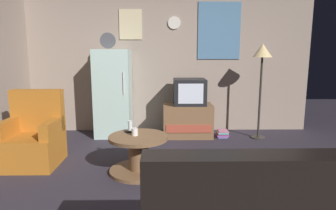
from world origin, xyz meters
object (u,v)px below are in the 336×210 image
(tv_stand, at_px, (188,120))
(wine_glass, at_px, (130,127))
(coffee_table, at_px, (139,154))
(mug_ceramic_white, at_px, (135,132))
(remote_control, at_px, (131,132))
(armchair, at_px, (33,139))
(book_stack, at_px, (223,134))
(crt_tv, at_px, (189,92))
(standing_lamp, at_px, (262,58))
(fridge, at_px, (113,93))

(tv_stand, relative_size, wine_glass, 5.60)
(coffee_table, relative_size, mug_ceramic_white, 8.00)
(mug_ceramic_white, bearing_deg, remote_control, 117.00)
(armchair, bearing_deg, tv_stand, 30.78)
(remote_control, distance_m, book_stack, 2.00)
(wine_glass, distance_m, book_stack, 2.01)
(remote_control, height_order, book_stack, remote_control)
(crt_tv, bearing_deg, standing_lamp, -6.47)
(wine_glass, xyz_separation_m, mug_ceramic_white, (0.07, -0.14, -0.03))
(standing_lamp, height_order, armchair, standing_lamp)
(fridge, xyz_separation_m, mug_ceramic_white, (0.52, -1.65, -0.25))
(tv_stand, height_order, crt_tv, crt_tv)
(fridge, distance_m, standing_lamp, 2.57)
(book_stack, bearing_deg, fridge, 174.17)
(tv_stand, xyz_separation_m, remote_control, (-0.83, -1.44, 0.19))
(standing_lamp, xyz_separation_m, remote_control, (-2.04, -1.30, -0.89))
(tv_stand, distance_m, armchair, 2.48)
(coffee_table, height_order, wine_glass, wine_glass)
(mug_ceramic_white, bearing_deg, fridge, 107.56)
(mug_ceramic_white, bearing_deg, coffee_table, -20.86)
(tv_stand, xyz_separation_m, standing_lamp, (1.20, -0.13, 1.08))
(remote_control, bearing_deg, book_stack, 61.54)
(standing_lamp, height_order, book_stack, standing_lamp)
(tv_stand, xyz_separation_m, book_stack, (0.60, -0.10, -0.21))
(tv_stand, height_order, wine_glass, wine_glass)
(standing_lamp, xyz_separation_m, armchair, (-3.33, -1.13, -1.02))
(mug_ceramic_white, height_order, armchair, armchair)
(coffee_table, relative_size, armchair, 0.75)
(mug_ceramic_white, xyz_separation_m, armchair, (-1.36, 0.30, -0.17))
(crt_tv, relative_size, coffee_table, 0.75)
(crt_tv, xyz_separation_m, mug_ceramic_white, (-0.79, -1.56, -0.28))
(tv_stand, height_order, coffee_table, tv_stand)
(tv_stand, bearing_deg, crt_tv, -2.05)
(remote_control, relative_size, armchair, 0.16)
(crt_tv, bearing_deg, wine_glass, -121.23)
(standing_lamp, bearing_deg, crt_tv, 173.53)
(crt_tv, distance_m, wine_glass, 1.68)
(crt_tv, relative_size, standing_lamp, 0.34)
(armchair, bearing_deg, mug_ceramic_white, -12.29)
(fridge, height_order, armchair, fridge)
(coffee_table, xyz_separation_m, armchair, (-1.40, 0.31, 0.11))
(tv_stand, xyz_separation_m, coffee_table, (-0.72, -1.58, -0.05))
(tv_stand, distance_m, crt_tv, 0.50)
(remote_control, bearing_deg, mug_ceramic_white, -44.38)
(mug_ceramic_white, bearing_deg, standing_lamp, 35.95)
(wine_glass, bearing_deg, book_stack, 42.61)
(fridge, height_order, mug_ceramic_white, fridge)
(coffee_table, distance_m, mug_ceramic_white, 0.28)
(fridge, xyz_separation_m, book_stack, (1.89, -0.19, -0.69))
(remote_control, bearing_deg, standing_lamp, 51.21)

